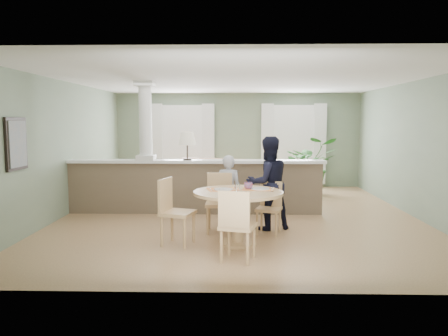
{
  "coord_description": "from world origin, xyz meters",
  "views": [
    {
      "loc": [
        -0.07,
        -8.68,
        1.9
      ],
      "look_at": [
        -0.27,
        -1.0,
        1.07
      ],
      "focal_mm": 35.0,
      "sensor_mm": 36.0,
      "label": 1
    }
  ],
  "objects_px": {
    "child_person": "(228,191)",
    "man_person": "(268,183)",
    "sofa": "(221,180)",
    "chair_far_boy": "(219,199)",
    "chair_side": "(173,208)",
    "dining_table": "(239,202)",
    "chair_near": "(236,223)",
    "chair_far_man": "(270,205)",
    "houseplant": "(311,165)"
  },
  "relations": [
    {
      "from": "chair_near",
      "to": "houseplant",
      "type": "bearing_deg",
      "value": -93.45
    },
    {
      "from": "sofa",
      "to": "chair_near",
      "type": "height_order",
      "value": "chair_near"
    },
    {
      "from": "chair_far_boy",
      "to": "chair_side",
      "type": "xyz_separation_m",
      "value": [
        -0.68,
        -0.83,
        0.01
      ]
    },
    {
      "from": "sofa",
      "to": "houseplant",
      "type": "relative_size",
      "value": 2.21
    },
    {
      "from": "chair_side",
      "to": "child_person",
      "type": "bearing_deg",
      "value": -19.63
    },
    {
      "from": "chair_far_boy",
      "to": "houseplant",
      "type": "bearing_deg",
      "value": 61.08
    },
    {
      "from": "chair_far_boy",
      "to": "chair_side",
      "type": "distance_m",
      "value": 1.08
    },
    {
      "from": "chair_far_boy",
      "to": "chair_near",
      "type": "bearing_deg",
      "value": -79.62
    },
    {
      "from": "chair_far_boy",
      "to": "child_person",
      "type": "bearing_deg",
      "value": 65.44
    },
    {
      "from": "sofa",
      "to": "dining_table",
      "type": "height_order",
      "value": "sofa"
    },
    {
      "from": "dining_table",
      "to": "chair_far_man",
      "type": "relative_size",
      "value": 1.57
    },
    {
      "from": "sofa",
      "to": "houseplant",
      "type": "distance_m",
      "value": 2.51
    },
    {
      "from": "houseplant",
      "to": "child_person",
      "type": "xyz_separation_m",
      "value": [
        -2.11,
        -3.68,
        -0.1
      ]
    },
    {
      "from": "chair_near",
      "to": "man_person",
      "type": "xyz_separation_m",
      "value": [
        0.55,
        1.85,
        0.27
      ]
    },
    {
      "from": "chair_side",
      "to": "chair_near",
      "type": "bearing_deg",
      "value": -114.76
    },
    {
      "from": "chair_far_boy",
      "to": "man_person",
      "type": "relative_size",
      "value": 0.61
    },
    {
      "from": "sofa",
      "to": "chair_far_boy",
      "type": "relative_size",
      "value": 3.29
    },
    {
      "from": "sofa",
      "to": "child_person",
      "type": "height_order",
      "value": "child_person"
    },
    {
      "from": "man_person",
      "to": "chair_near",
      "type": "bearing_deg",
      "value": 51.61
    },
    {
      "from": "sofa",
      "to": "chair_far_boy",
      "type": "distance_m",
      "value": 3.08
    },
    {
      "from": "chair_near",
      "to": "man_person",
      "type": "bearing_deg",
      "value": -91.05
    },
    {
      "from": "dining_table",
      "to": "sofa",
      "type": "bearing_deg",
      "value": 95.77
    },
    {
      "from": "sofa",
      "to": "man_person",
      "type": "distance_m",
      "value": 3.07
    },
    {
      "from": "houseplant",
      "to": "man_person",
      "type": "distance_m",
      "value": 4.08
    },
    {
      "from": "child_person",
      "to": "man_person",
      "type": "distance_m",
      "value": 0.73
    },
    {
      "from": "houseplant",
      "to": "chair_far_man",
      "type": "relative_size",
      "value": 1.7
    },
    {
      "from": "dining_table",
      "to": "child_person",
      "type": "bearing_deg",
      "value": 98.99
    },
    {
      "from": "dining_table",
      "to": "chair_side",
      "type": "bearing_deg",
      "value": -178.67
    },
    {
      "from": "dining_table",
      "to": "chair_far_boy",
      "type": "xyz_separation_m",
      "value": [
        -0.33,
        0.81,
        -0.11
      ]
    },
    {
      "from": "houseplant",
      "to": "man_person",
      "type": "xyz_separation_m",
      "value": [
        -1.41,
        -3.83,
        0.07
      ]
    },
    {
      "from": "sofa",
      "to": "child_person",
      "type": "distance_m",
      "value": 2.77
    },
    {
      "from": "chair_near",
      "to": "man_person",
      "type": "distance_m",
      "value": 1.95
    },
    {
      "from": "sofa",
      "to": "dining_table",
      "type": "relative_size",
      "value": 2.4
    },
    {
      "from": "houseplant",
      "to": "man_person",
      "type": "height_order",
      "value": "man_person"
    },
    {
      "from": "houseplant",
      "to": "chair_far_boy",
      "type": "height_order",
      "value": "houseplant"
    },
    {
      "from": "sofa",
      "to": "chair_near",
      "type": "distance_m",
      "value": 4.77
    },
    {
      "from": "man_person",
      "to": "dining_table",
      "type": "bearing_deg",
      "value": 40.28
    },
    {
      "from": "houseplant",
      "to": "dining_table",
      "type": "bearing_deg",
      "value": -111.86
    },
    {
      "from": "chair_far_man",
      "to": "chair_side",
      "type": "bearing_deg",
      "value": -138.53
    },
    {
      "from": "houseplant",
      "to": "dining_table",
      "type": "relative_size",
      "value": 1.09
    },
    {
      "from": "dining_table",
      "to": "man_person",
      "type": "height_order",
      "value": "man_person"
    },
    {
      "from": "chair_near",
      "to": "sofa",
      "type": "bearing_deg",
      "value": -70.08
    },
    {
      "from": "man_person",
      "to": "chair_far_boy",
      "type": "bearing_deg",
      "value": -10.6
    },
    {
      "from": "chair_far_man",
      "to": "chair_near",
      "type": "xyz_separation_m",
      "value": [
        -0.57,
        -1.57,
        0.06
      ]
    },
    {
      "from": "chair_far_man",
      "to": "chair_near",
      "type": "height_order",
      "value": "chair_near"
    },
    {
      "from": "chair_near",
      "to": "child_person",
      "type": "distance_m",
      "value": 2.01
    },
    {
      "from": "chair_far_boy",
      "to": "chair_far_man",
      "type": "height_order",
      "value": "chair_far_boy"
    },
    {
      "from": "sofa",
      "to": "dining_table",
      "type": "distance_m",
      "value": 3.91
    },
    {
      "from": "chair_far_boy",
      "to": "child_person",
      "type": "xyz_separation_m",
      "value": [
        0.15,
        0.32,
        0.1
      ]
    },
    {
      "from": "chair_far_man",
      "to": "chair_side",
      "type": "distance_m",
      "value": 1.71
    }
  ]
}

